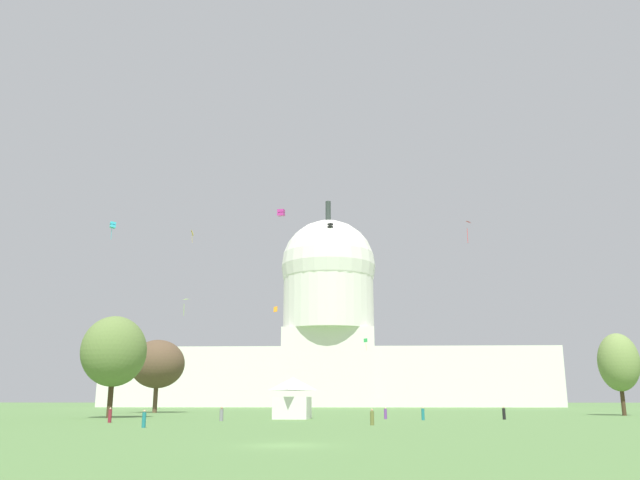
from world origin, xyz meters
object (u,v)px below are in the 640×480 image
(event_tent, at_px, (293,398))
(tree_east_near, at_px, (619,362))
(person_teal_aisle_center, at_px, (423,414))
(person_purple_back_center, at_px, (385,414))
(person_black_edge_east, at_px, (504,414))
(kite_white_mid, at_px, (349,274))
(person_maroon_near_tree_east, at_px, (110,416))
(capitol_building, at_px, (329,333))
(kite_black_high, at_px, (330,226))
(kite_cyan_mid, at_px, (113,225))
(person_grey_mid_left, at_px, (221,415))
(kite_lime_mid, at_px, (184,302))
(person_olive_mid_right, at_px, (372,418))
(kite_green_low, at_px, (366,341))
(kite_red_mid, at_px, (466,225))
(tree_west_far, at_px, (114,351))
(person_teal_lawn_far_right, at_px, (144,419))
(kite_magenta_mid, at_px, (281,213))
(kite_gold_high, at_px, (192,234))
(kite_orange_low, at_px, (276,309))
(tree_west_mid, at_px, (157,364))

(event_tent, xyz_separation_m, tree_east_near, (50.11, 17.76, 5.51))
(person_teal_aisle_center, height_order, person_purple_back_center, person_teal_aisle_center)
(person_black_edge_east, distance_m, kite_white_mid, 62.70)
(person_maroon_near_tree_east, bearing_deg, capitol_building, -136.56)
(person_purple_back_center, height_order, kite_black_high, kite_black_high)
(tree_east_near, xyz_separation_m, kite_cyan_mid, (-82.43, -1.38, 23.05))
(person_grey_mid_left, bearing_deg, kite_lime_mid, -32.60)
(person_olive_mid_right, xyz_separation_m, kite_green_low, (2.43, 99.23, 16.16))
(person_teal_aisle_center, relative_size, kite_lime_mid, 0.53)
(kite_red_mid, bearing_deg, person_black_edge_east, 31.08)
(person_maroon_near_tree_east, distance_m, kite_white_mid, 76.08)
(kite_cyan_mid, distance_m, kite_white_mid, 52.80)
(person_purple_back_center, relative_size, kite_red_mid, 0.38)
(person_teal_aisle_center, xyz_separation_m, person_grey_mid_left, (-24.11, -3.83, -0.02))
(person_olive_mid_right, distance_m, kite_white_mid, 76.49)
(tree_west_far, distance_m, kite_lime_mid, 37.10)
(capitol_building, height_order, person_teal_aisle_center, capitol_building)
(person_teal_aisle_center, relative_size, kite_red_mid, 0.42)
(tree_east_near, relative_size, kite_white_mid, 5.06)
(person_teal_lawn_far_right, relative_size, kite_magenta_mid, 1.40)
(kite_white_mid, bearing_deg, kite_red_mid, -75.31)
(kite_cyan_mid, xyz_separation_m, kite_gold_high, (6.51, 28.56, 5.90))
(event_tent, xyz_separation_m, kite_orange_low, (-3.47, 8.99, 13.03))
(person_black_edge_east, bearing_deg, person_teal_lawn_far_right, 75.49)
(person_teal_aisle_center, distance_m, kite_magenta_mid, 33.78)
(person_teal_aisle_center, relative_size, kite_orange_low, 1.81)
(kite_magenta_mid, bearing_deg, person_teal_aisle_center, -7.27)
(person_olive_mid_right, relative_size, kite_magenta_mid, 1.42)
(person_black_edge_east, distance_m, kite_magenta_mid, 40.17)
(person_teal_aisle_center, bearing_deg, person_black_edge_east, 166.81)
(person_olive_mid_right, bearing_deg, person_maroon_near_tree_east, -26.74)
(person_teal_lawn_far_right, distance_m, kite_orange_low, 39.65)
(event_tent, xyz_separation_m, person_purple_back_center, (12.10, -0.97, -1.94))
(person_olive_mid_right, relative_size, kite_lime_mid, 0.52)
(capitol_building, xyz_separation_m, kite_green_low, (10.73, -43.01, -6.30))
(tree_west_far, relative_size, kite_orange_low, 15.57)
(event_tent, xyz_separation_m, person_teal_aisle_center, (16.45, -5.05, -1.87))
(capitol_building, relative_size, person_purple_back_center, 96.37)
(tree_west_mid, xyz_separation_m, kite_cyan_mid, (-3.52, -18.96, 22.23))
(person_teal_aisle_center, height_order, kite_cyan_mid, kite_cyan_mid)
(capitol_building, relative_size, kite_orange_low, 160.55)
(kite_orange_low, bearing_deg, kite_lime_mid, -169.83)
(person_black_edge_east, bearing_deg, person_grey_mid_left, 53.55)
(person_maroon_near_tree_east, bearing_deg, kite_orange_low, -160.91)
(tree_west_far, distance_m, person_teal_aisle_center, 43.15)
(person_teal_lawn_far_right, distance_m, person_grey_mid_left, 18.39)
(tree_west_far, xyz_separation_m, kite_orange_low, (21.79, 6.64, 6.68))
(kite_black_high, bearing_deg, kite_orange_low, -67.93)
(event_tent, relative_size, person_teal_aisle_center, 4.47)
(person_black_edge_east, xyz_separation_m, kite_cyan_mid, (-59.27, 18.51, 30.44))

